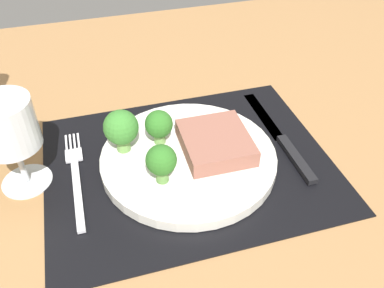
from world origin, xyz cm
name	(u,v)px	position (x,y,z in cm)	size (l,w,h in cm)	color
ground_plane	(189,171)	(0.00, 0.00, -1.50)	(140.00, 110.00, 3.00)	#996D42
placemat	(189,163)	(0.00, 0.00, 0.15)	(40.20, 31.76, 0.30)	black
plate	(189,158)	(0.00, 0.00, 1.10)	(24.82, 24.82, 1.60)	silver
steak	(216,142)	(3.98, 0.00, 3.13)	(9.26, 10.25, 2.46)	#8C5647
broccoli_near_fork	(161,161)	(-4.66, -3.99, 5.30)	(4.02, 4.02, 5.61)	#5B8942
broccoli_center	(159,125)	(-3.27, 3.72, 5.03)	(3.99, 3.99, 5.28)	#6B994C
broccoli_back_left	(121,128)	(-8.56, 3.55, 5.72)	(4.88, 4.88, 6.43)	#6B994C
fork	(76,176)	(-15.69, 1.42, 0.55)	(2.40, 19.20, 0.50)	silver
knife	(282,140)	(14.96, 0.53, 0.60)	(1.80, 23.00, 0.80)	black
wine_glass	(8,130)	(-22.21, 2.70, 9.11)	(7.27, 7.27, 13.26)	silver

